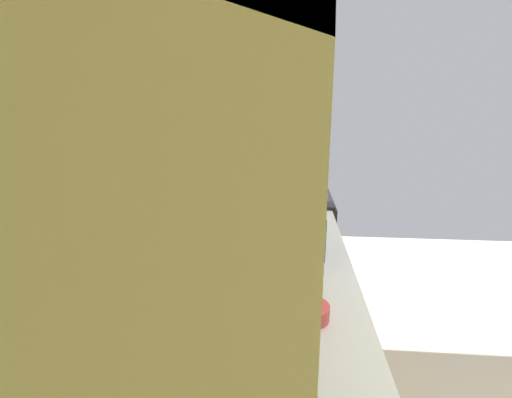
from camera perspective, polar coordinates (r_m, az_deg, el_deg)
The scene contains 7 objects.
wall_back at distance 1.70m, azimuth -7.40°, elevation 3.38°, with size 3.88×0.12×2.75m, color beige.
upper_cabinets at distance 1.22m, azimuth -2.12°, elevation 23.63°, with size 2.17×0.31×0.62m.
window_back_wall at distance 0.69m, azimuth -22.76°, elevation -22.28°, with size 0.46×0.02×0.62m.
oven_range at distance 3.22m, azimuth 5.01°, elevation -7.59°, with size 0.67×0.66×1.11m.
microwave at distance 1.98m, azimuth 4.12°, elevation -3.96°, with size 0.53×0.39×0.29m.
bowl at distance 1.47m, azimuth 7.78°, elevation -16.07°, with size 0.15×0.15×0.05m.
kettle at distance 2.44m, azimuth 6.67°, elevation -1.82°, with size 0.19×0.14×0.18m.
Camera 1 is at (-1.63, 1.14, 1.72)m, focal length 27.05 mm.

